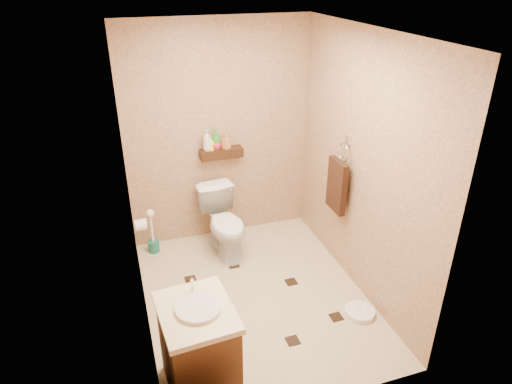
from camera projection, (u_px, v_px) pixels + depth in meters
name	position (u px, v px, depth m)	size (l,w,h in m)	color
ground	(255.00, 296.00, 4.34)	(2.50, 2.50, 0.00)	#CCB295
wall_back	(219.00, 135.00, 4.86)	(2.00, 0.04, 2.40)	tan
wall_front	(319.00, 268.00, 2.74)	(2.00, 0.04, 2.40)	tan
wall_left	(132.00, 200.00, 3.52)	(0.04, 2.50, 2.40)	tan
wall_right	(361.00, 168.00, 4.08)	(0.04, 2.50, 2.40)	tan
ceiling	(255.00, 32.00, 3.26)	(2.00, 2.50, 0.02)	white
wall_shelf	(221.00, 153.00, 4.87)	(0.46, 0.14, 0.10)	#361F0E
floor_accents	(260.00, 298.00, 4.31)	(1.25, 1.30, 0.01)	black
toilet	(225.00, 223.00, 4.86)	(0.40, 0.70, 0.71)	white
vanity	(199.00, 348.00, 3.25)	(0.54, 0.64, 0.85)	brown
bathroom_scale	(360.00, 312.00, 4.11)	(0.29, 0.29, 0.05)	white
toilet_brush	(153.00, 237.00, 4.94)	(0.12, 0.12, 0.52)	#196558
towel_ring	(337.00, 183.00, 4.38)	(0.12, 0.30, 0.76)	silver
toilet_paper	(141.00, 225.00, 4.36)	(0.12, 0.11, 0.12)	white
bottle_a	(207.00, 140.00, 4.76)	(0.09, 0.09, 0.23)	silver
bottle_b	(211.00, 144.00, 4.79)	(0.06, 0.07, 0.14)	#FFF535
bottle_c	(216.00, 143.00, 4.80)	(0.11, 0.11, 0.14)	red
bottle_d	(216.00, 139.00, 4.78)	(0.09, 0.09, 0.23)	#2D872E
bottle_e	(226.00, 141.00, 4.83)	(0.07, 0.07, 0.16)	#C87F42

